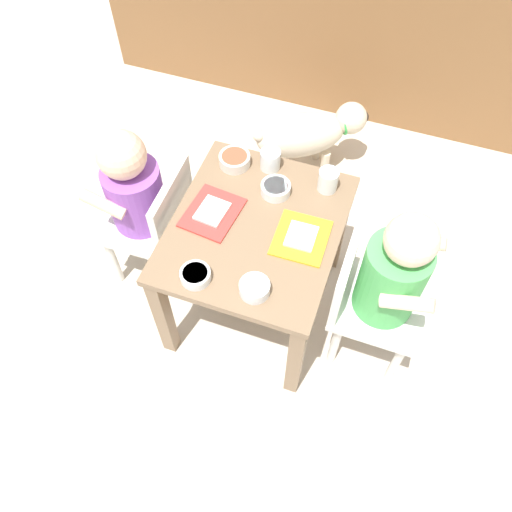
{
  "coord_description": "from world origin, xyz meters",
  "views": [
    {
      "loc": [
        0.32,
        -0.9,
        1.72
      ],
      "look_at": [
        0.0,
        0.0,
        0.3
      ],
      "focal_mm": 37.12,
      "sensor_mm": 36.0,
      "label": 1
    }
  ],
  "objects_px": {
    "food_tray_left": "(213,212)",
    "veggie_bowl_far": "(235,160)",
    "dining_table": "(256,242)",
    "cereal_bowl_right_side": "(255,288)",
    "dog": "(308,133)",
    "water_cup_left": "(328,181)",
    "veggie_bowl_near": "(276,188)",
    "food_tray_right": "(301,237)",
    "seated_child_left": "(137,193)",
    "water_cup_right": "(270,161)",
    "cereal_bowl_left_side": "(195,275)",
    "seated_child_right": "(389,277)"
  },
  "relations": [
    {
      "from": "seated_child_left",
      "to": "food_tray_right",
      "type": "bearing_deg",
      "value": -2.05
    },
    {
      "from": "dining_table",
      "to": "food_tray_left",
      "type": "bearing_deg",
      "value": 179.15
    },
    {
      "from": "seated_child_right",
      "to": "food_tray_right",
      "type": "relative_size",
      "value": 4.04
    },
    {
      "from": "dining_table",
      "to": "dog",
      "type": "xyz_separation_m",
      "value": [
        -0.02,
        0.7,
        -0.17
      ]
    },
    {
      "from": "food_tray_left",
      "to": "seated_child_left",
      "type": "bearing_deg",
      "value": 175.85
    },
    {
      "from": "food_tray_right",
      "to": "water_cup_right",
      "type": "bearing_deg",
      "value": 126.59
    },
    {
      "from": "dining_table",
      "to": "seated_child_right",
      "type": "bearing_deg",
      "value": -4.18
    },
    {
      "from": "cereal_bowl_right_side",
      "to": "veggie_bowl_near",
      "type": "bearing_deg",
      "value": 99.2
    },
    {
      "from": "cereal_bowl_left_side",
      "to": "veggie_bowl_far",
      "type": "xyz_separation_m",
      "value": [
        -0.05,
        0.44,
        0.0
      ]
    },
    {
      "from": "water_cup_right",
      "to": "veggie_bowl_near",
      "type": "distance_m",
      "value": 0.11
    },
    {
      "from": "food_tray_left",
      "to": "water_cup_right",
      "type": "relative_size",
      "value": 2.9
    },
    {
      "from": "food_tray_right",
      "to": "veggie_bowl_far",
      "type": "xyz_separation_m",
      "value": [
        -0.29,
        0.21,
        0.01
      ]
    },
    {
      "from": "seated_child_left",
      "to": "cereal_bowl_left_side",
      "type": "bearing_deg",
      "value": -38.48
    },
    {
      "from": "seated_child_right",
      "to": "dining_table",
      "type": "bearing_deg",
      "value": 175.82
    },
    {
      "from": "dining_table",
      "to": "food_tray_right",
      "type": "xyz_separation_m",
      "value": [
        0.14,
        0.0,
        0.09
      ]
    },
    {
      "from": "seated_child_left",
      "to": "cereal_bowl_right_side",
      "type": "xyz_separation_m",
      "value": [
        0.48,
        -0.24,
        0.06
      ]
    },
    {
      "from": "food_tray_left",
      "to": "food_tray_right",
      "type": "relative_size",
      "value": 1.12
    },
    {
      "from": "water_cup_left",
      "to": "food_tray_right",
      "type": "bearing_deg",
      "value": -95.39
    },
    {
      "from": "food_tray_left",
      "to": "food_tray_right",
      "type": "xyz_separation_m",
      "value": [
        0.28,
        0.0,
        0.0
      ]
    },
    {
      "from": "cereal_bowl_right_side",
      "to": "veggie_bowl_near",
      "type": "relative_size",
      "value": 0.91
    },
    {
      "from": "dog",
      "to": "veggie_bowl_near",
      "type": "height_order",
      "value": "veggie_bowl_near"
    },
    {
      "from": "food_tray_right",
      "to": "veggie_bowl_far",
      "type": "distance_m",
      "value": 0.36
    },
    {
      "from": "food_tray_left",
      "to": "veggie_bowl_far",
      "type": "bearing_deg",
      "value": 92.34
    },
    {
      "from": "cereal_bowl_right_side",
      "to": "veggie_bowl_near",
      "type": "distance_m",
      "value": 0.36
    },
    {
      "from": "cereal_bowl_left_side",
      "to": "veggie_bowl_near",
      "type": "height_order",
      "value": "veggie_bowl_near"
    },
    {
      "from": "dining_table",
      "to": "veggie_bowl_near",
      "type": "height_order",
      "value": "veggie_bowl_near"
    },
    {
      "from": "food_tray_left",
      "to": "cereal_bowl_left_side",
      "type": "xyz_separation_m",
      "value": [
        0.04,
        -0.23,
        0.01
      ]
    },
    {
      "from": "food_tray_right",
      "to": "water_cup_left",
      "type": "relative_size",
      "value": 2.38
    },
    {
      "from": "seated_child_right",
      "to": "veggie_bowl_near",
      "type": "height_order",
      "value": "seated_child_right"
    },
    {
      "from": "seated_child_right",
      "to": "veggie_bowl_far",
      "type": "bearing_deg",
      "value": 156.48
    },
    {
      "from": "water_cup_right",
      "to": "veggie_bowl_far",
      "type": "relative_size",
      "value": 0.67
    },
    {
      "from": "water_cup_left",
      "to": "cereal_bowl_left_side",
      "type": "height_order",
      "value": "water_cup_left"
    },
    {
      "from": "seated_child_left",
      "to": "dog",
      "type": "height_order",
      "value": "seated_child_left"
    },
    {
      "from": "seated_child_right",
      "to": "dog",
      "type": "relative_size",
      "value": 1.57
    },
    {
      "from": "seated_child_right",
      "to": "cereal_bowl_right_side",
      "type": "relative_size",
      "value": 8.3
    },
    {
      "from": "cereal_bowl_left_side",
      "to": "seated_child_left",
      "type": "bearing_deg",
      "value": 141.52
    },
    {
      "from": "veggie_bowl_far",
      "to": "cereal_bowl_right_side",
      "type": "bearing_deg",
      "value": -62.76
    },
    {
      "from": "dining_table",
      "to": "food_tray_right",
      "type": "bearing_deg",
      "value": 0.85
    },
    {
      "from": "seated_child_left",
      "to": "food_tray_left",
      "type": "xyz_separation_m",
      "value": [
        0.27,
        -0.02,
        0.04
      ]
    },
    {
      "from": "food_tray_right",
      "to": "water_cup_right",
      "type": "height_order",
      "value": "water_cup_right"
    },
    {
      "from": "seated_child_right",
      "to": "food_tray_right",
      "type": "height_order",
      "value": "seated_child_right"
    },
    {
      "from": "dog",
      "to": "food_tray_left",
      "type": "relative_size",
      "value": 2.29
    },
    {
      "from": "dog",
      "to": "cereal_bowl_right_side",
      "type": "xyz_separation_m",
      "value": [
        0.09,
        -0.92,
        0.28
      ]
    },
    {
      "from": "dog",
      "to": "water_cup_left",
      "type": "bearing_deg",
      "value": -69.68
    },
    {
      "from": "cereal_bowl_right_side",
      "to": "veggie_bowl_far",
      "type": "bearing_deg",
      "value": 117.24
    },
    {
      "from": "dog",
      "to": "veggie_bowl_near",
      "type": "bearing_deg",
      "value": -86.48
    },
    {
      "from": "veggie_bowl_near",
      "to": "veggie_bowl_far",
      "type": "xyz_separation_m",
      "value": [
        -0.16,
        0.07,
        0.0
      ]
    },
    {
      "from": "water_cup_left",
      "to": "water_cup_right",
      "type": "height_order",
      "value": "water_cup_left"
    },
    {
      "from": "seated_child_left",
      "to": "cereal_bowl_right_side",
      "type": "bearing_deg",
      "value": -26.02
    },
    {
      "from": "dining_table",
      "to": "veggie_bowl_far",
      "type": "distance_m",
      "value": 0.28
    }
  ]
}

